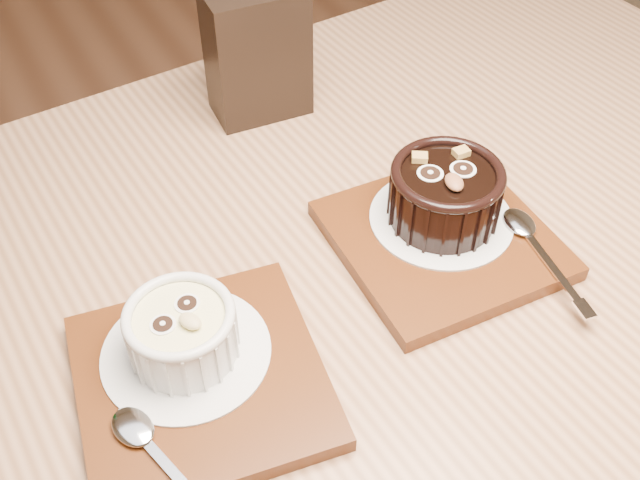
{
  "coord_description": "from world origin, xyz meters",
  "views": [
    {
      "loc": [
        -0.04,
        -0.42,
        1.23
      ],
      "look_at": [
        0.16,
        -0.06,
        0.81
      ],
      "focal_mm": 42.0,
      "sensor_mm": 36.0,
      "label": 1
    }
  ],
  "objects_px": {
    "tray_right": "(442,240)",
    "ramekin_dark": "(445,192)",
    "ramekin_white": "(182,331)",
    "tray_left": "(201,381)",
    "table": "(345,360)",
    "condiment_stand": "(257,53)"
  },
  "relations": [
    {
      "from": "table",
      "to": "condiment_stand",
      "type": "height_order",
      "value": "condiment_stand"
    },
    {
      "from": "tray_right",
      "to": "ramekin_dark",
      "type": "distance_m",
      "value": 0.04
    },
    {
      "from": "tray_left",
      "to": "condiment_stand",
      "type": "xyz_separation_m",
      "value": [
        0.2,
        0.3,
        0.06
      ]
    },
    {
      "from": "ramekin_white",
      "to": "tray_left",
      "type": "bearing_deg",
      "value": -110.17
    },
    {
      "from": "table",
      "to": "ramekin_dark",
      "type": "relative_size",
      "value": 12.58
    },
    {
      "from": "ramekin_dark",
      "to": "condiment_stand",
      "type": "relative_size",
      "value": 0.71
    },
    {
      "from": "ramekin_white",
      "to": "ramekin_dark",
      "type": "distance_m",
      "value": 0.26
    },
    {
      "from": "ramekin_white",
      "to": "condiment_stand",
      "type": "xyz_separation_m",
      "value": [
        0.2,
        0.28,
        0.03
      ]
    },
    {
      "from": "table",
      "to": "condiment_stand",
      "type": "relative_size",
      "value": 8.93
    },
    {
      "from": "table",
      "to": "tray_left",
      "type": "relative_size",
      "value": 6.95
    },
    {
      "from": "tray_left",
      "to": "ramekin_dark",
      "type": "bearing_deg",
      "value": 11.38
    },
    {
      "from": "table",
      "to": "ramekin_dark",
      "type": "height_order",
      "value": "ramekin_dark"
    },
    {
      "from": "ramekin_white",
      "to": "ramekin_dark",
      "type": "xyz_separation_m",
      "value": [
        0.26,
        0.03,
        0.01
      ]
    },
    {
      "from": "tray_right",
      "to": "ramekin_dark",
      "type": "bearing_deg",
      "value": 58.52
    },
    {
      "from": "tray_left",
      "to": "tray_right",
      "type": "height_order",
      "value": "same"
    },
    {
      "from": "tray_left",
      "to": "ramekin_dark",
      "type": "relative_size",
      "value": 1.81
    },
    {
      "from": "ramekin_white",
      "to": "tray_right",
      "type": "bearing_deg",
      "value": -20.99
    },
    {
      "from": "table",
      "to": "tray_left",
      "type": "bearing_deg",
      "value": -170.35
    },
    {
      "from": "tray_left",
      "to": "table",
      "type": "bearing_deg",
      "value": 9.65
    },
    {
      "from": "ramekin_white",
      "to": "ramekin_dark",
      "type": "relative_size",
      "value": 0.83
    },
    {
      "from": "ramekin_white",
      "to": "tray_right",
      "type": "xyz_separation_m",
      "value": [
        0.25,
        0.01,
        -0.04
      ]
    },
    {
      "from": "tray_right",
      "to": "ramekin_dark",
      "type": "relative_size",
      "value": 1.81
    }
  ]
}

